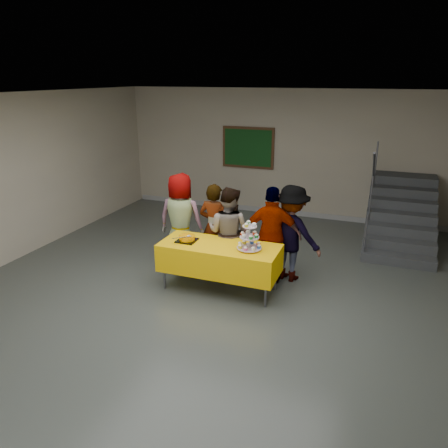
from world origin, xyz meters
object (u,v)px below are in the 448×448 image
(schoolchild_b, at_px, (214,227))
(schoolchild_d, at_px, (272,235))
(schoolchild_c, at_px, (228,232))
(noticeboard, at_px, (248,148))
(schoolchild_e, at_px, (291,233))
(bear_cake, at_px, (187,238))
(schoolchild_a, at_px, (181,219))
(cupcake_stand, at_px, (249,239))
(staircase, at_px, (400,217))
(bake_table, at_px, (220,257))

(schoolchild_b, relative_size, schoolchild_d, 0.95)
(schoolchild_c, relative_size, noticeboard, 1.20)
(noticeboard, bearing_deg, schoolchild_e, -61.83)
(bear_cake, relative_size, schoolchild_a, 0.21)
(schoolchild_c, distance_m, schoolchild_d, 0.75)
(bear_cake, relative_size, noticeboard, 0.28)
(cupcake_stand, distance_m, schoolchild_e, 0.95)
(bear_cake, distance_m, staircase, 4.76)
(schoolchild_e, bearing_deg, schoolchild_a, 16.32)
(schoolchild_b, xyz_separation_m, staircase, (3.07, 2.71, -0.29))
(bake_table, height_order, cupcake_stand, cupcake_stand)
(cupcake_stand, height_order, schoolchild_b, schoolchild_b)
(schoolchild_a, bearing_deg, noticeboard, -97.28)
(schoolchild_c, bearing_deg, staircase, -127.64)
(schoolchild_a, relative_size, staircase, 0.70)
(bear_cake, relative_size, staircase, 0.15)
(cupcake_stand, height_order, schoolchild_d, schoolchild_d)
(cupcake_stand, height_order, schoolchild_e, schoolchild_e)
(schoolchild_d, xyz_separation_m, schoolchild_e, (0.27, 0.21, -0.00))
(bear_cake, height_order, schoolchild_a, schoolchild_a)
(schoolchild_b, bearing_deg, schoolchild_e, -172.78)
(schoolchild_c, xyz_separation_m, schoolchild_e, (1.01, 0.23, 0.03))
(schoolchild_a, bearing_deg, schoolchild_b, 173.23)
(schoolchild_e, bearing_deg, bear_cake, 43.84)
(staircase, bearing_deg, cupcake_stand, -122.30)
(schoolchild_b, relative_size, schoolchild_e, 0.96)
(schoolchild_d, bearing_deg, schoolchild_b, -15.78)
(schoolchild_b, distance_m, schoolchild_d, 1.08)
(schoolchild_e, distance_m, staircase, 3.18)
(bake_table, bearing_deg, staircase, 52.13)
(bake_table, xyz_separation_m, schoolchild_b, (-0.38, 0.74, 0.22))
(cupcake_stand, relative_size, schoolchild_b, 0.29)
(schoolchild_d, distance_m, noticeboard, 4.10)
(schoolchild_a, height_order, noticeboard, noticeboard)
(schoolchild_d, bearing_deg, noticeboard, -74.49)
(bake_table, bearing_deg, noticeboard, 102.03)
(schoolchild_a, height_order, schoolchild_b, schoolchild_a)
(bear_cake, bearing_deg, schoolchild_e, 28.79)
(schoolchild_b, bearing_deg, staircase, -133.91)
(cupcake_stand, bearing_deg, schoolchild_a, 153.20)
(bake_table, relative_size, schoolchild_c, 1.21)
(bake_table, bearing_deg, schoolchild_b, 117.44)
(schoolchild_d, height_order, noticeboard, noticeboard)
(bake_table, bearing_deg, schoolchild_e, 39.95)
(schoolchild_c, height_order, schoolchild_d, schoolchild_d)
(schoolchild_a, bearing_deg, schoolchild_e, 175.98)
(noticeboard, bearing_deg, schoolchild_c, -77.05)
(bear_cake, height_order, schoolchild_d, schoolchild_d)
(schoolchild_a, bearing_deg, schoolchild_c, 163.68)
(bear_cake, relative_size, schoolchild_c, 0.23)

